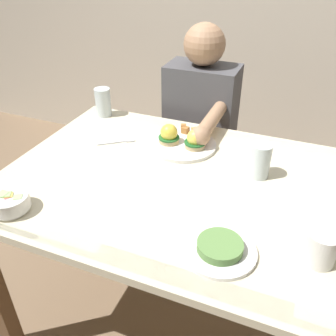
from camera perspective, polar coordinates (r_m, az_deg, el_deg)
ground_plane at (r=1.80m, az=0.63°, el=-21.52°), size 6.00×6.00×0.00m
dining_table at (r=1.34m, az=0.79°, el=-5.45°), size 1.20×0.90×0.74m
eggs_benedict_plate at (r=1.46m, az=2.32°, el=4.29°), size 0.27×0.27×0.09m
fruit_bowl at (r=1.22m, az=-23.51°, el=-4.95°), size 0.12×0.12×0.06m
coffee_mug at (r=1.02m, az=23.04°, el=-11.37°), size 0.11×0.08×0.09m
fork at (r=1.51m, az=-7.73°, el=4.09°), size 0.13×0.11×0.00m
water_glass_near at (r=1.74m, az=-10.10°, el=9.86°), size 0.07×0.07×0.13m
water_glass_far at (r=1.30m, az=14.17°, el=0.90°), size 0.07×0.07×0.12m
side_plate at (r=1.00m, az=8.11°, el=-12.42°), size 0.20×0.20×0.04m
diner_person at (r=1.84m, az=4.90°, el=6.48°), size 0.34×0.54×1.14m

